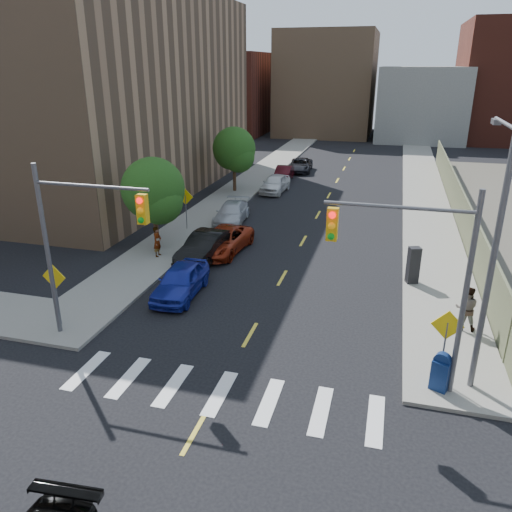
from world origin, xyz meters
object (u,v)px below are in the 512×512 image
Objects in this scene: parked_car_white at (275,183)px; parked_car_maroon at (284,173)px; parked_car_blue at (181,281)px; parked_car_silver at (232,213)px; parked_car_grey at (300,165)px; pedestrian_east at (466,308)px; payphone at (413,265)px; parked_car_red at (223,241)px; mailbox at (441,372)px; parked_car_black at (206,247)px; pedestrian_west at (157,242)px.

parked_car_white is 4.76m from parked_car_maroon.
parked_car_silver is at bearing 93.89° from parked_car_blue.
pedestrian_east reaches higher than parked_car_grey.
payphone is at bearing -65.17° from parked_car_maroon.
parked_car_red is at bearing -24.40° from pedestrian_east.
mailbox is at bearing -25.05° from parked_car_blue.
parked_car_silver is 14.18m from parked_car_maroon.
parked_car_silver reaches higher than parked_car_maroon.
parked_car_maroon reaches higher than parked_car_grey.
parked_car_blue is 1.09× the size of parked_car_maroon.
parked_car_blue is 25.93m from parked_car_maroon.
parked_car_red is 1.13× the size of parked_car_white.
parked_car_maroon is (-0.30, 4.75, -0.10)m from parked_car_white.
pedestrian_west is at bearing -164.64° from parked_car_black.
parked_car_silver is 1.06× the size of parked_car_white.
parked_car_silver is (-0.82, 7.16, -0.10)m from parked_car_black.
parked_car_blue is at bearing -84.97° from parked_car_red.
pedestrian_east is (12.59, -6.23, 0.38)m from parked_car_red.
mailbox is (11.35, -10.79, 0.11)m from parked_car_red.
parked_car_red is 2.71× the size of pedestrian_east.
parked_car_black is 3.48× the size of mailbox.
parked_car_silver reaches higher than parked_car_grey.
parked_car_white is (0.87, 9.42, 0.08)m from parked_car_silver.
payphone is (10.60, 4.12, 0.33)m from parked_car_blue.
parked_car_maroon is at bearing 82.71° from parked_car_silver.
pedestrian_east reaches higher than parked_car_blue.
payphone reaches higher than parked_car_black.
mailbox is (11.78, -25.90, 0.05)m from parked_car_white.
parked_car_red is 3.68× the size of mailbox.
payphone is (11.03, -17.05, 0.31)m from parked_car_white.
parked_car_maroon is 2.19× the size of payphone.
parked_car_maroon is (-0.73, 19.86, -0.04)m from parked_car_red.
pedestrian_west reaches higher than mailbox.
parked_car_silver is at bearing -38.69° from pedestrian_east.
parked_car_blue is at bearing -91.02° from parked_car_maroon.
pedestrian_east is (13.08, -4.76, 0.29)m from parked_car_black.
payphone reaches higher than mailbox.
payphone is at bearing 18.82° from parked_car_blue.
parked_car_black is 2.76m from pedestrian_west.
payphone is 4.73m from pedestrian_east.
parked_car_red is at bearing 159.25° from mailbox.
payphone reaches higher than parked_car_grey.
pedestrian_west is (-3.20, -26.37, 0.34)m from parked_car_grey.
mailbox reaches higher than parked_car_blue.
parked_car_black reaches higher than mailbox.
parked_car_black reaches higher than parked_car_silver.
parked_car_white reaches higher than parked_car_blue.
parked_car_red is 14.06m from pedestrian_east.
parked_car_white is 2.40× the size of pedestrian_east.
parked_car_grey is 2.79× the size of pedestrian_west.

